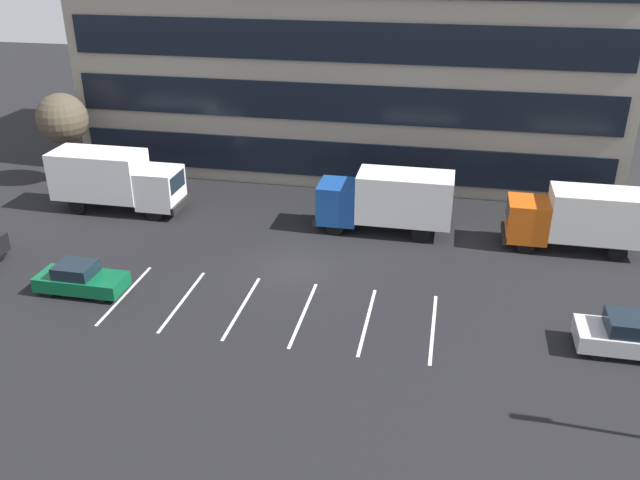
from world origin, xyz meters
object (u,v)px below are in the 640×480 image
Objects in this scene: box_truck_orange at (580,217)px; sedan_forest at (80,279)px; box_truck_white at (115,178)px; bare_tree at (62,119)px; box_truck_blue at (387,199)px; sedan_silver at (634,336)px.

box_truck_orange is 1.75× the size of sedan_forest.
bare_tree reaches higher than box_truck_white.
box_truck_blue is 14.44m from sedan_silver.
bare_tree reaches higher than sedan_silver.
box_truck_white is at bearing 160.60° from sedan_silver.
sedan_forest is (2.93, -9.40, -1.31)m from box_truck_white.
box_truck_white is at bearing 179.61° from box_truck_orange.
box_truck_orange is 1.59× the size of sedan_silver.
box_truck_white is 9.94m from sedan_forest.
sedan_silver is 1.10× the size of sedan_forest.
bare_tree reaches higher than box_truck_blue.
sedan_silver is 34.47m from bare_tree.
box_truck_white reaches higher than sedan_forest.
sedan_silver is 0.75× the size of bare_tree.
sedan_silver is at bearing -84.51° from box_truck_orange.
sedan_silver is at bearing -41.41° from box_truck_blue.
sedan_silver is 23.78m from sedan_forest.
box_truck_white is at bearing -34.89° from bare_tree.
box_truck_blue reaches higher than box_truck_orange.
sedan_silver is (26.71, -9.41, -1.24)m from box_truck_white.
sedan_forest is 0.68× the size of bare_tree.
bare_tree is at bearing 157.86° from sedan_silver.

